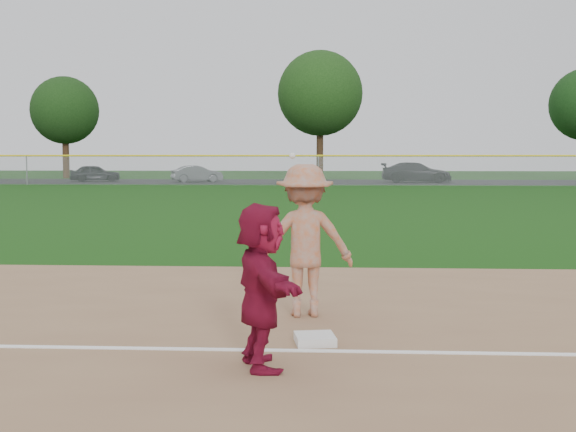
{
  "coord_description": "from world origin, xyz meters",
  "views": [
    {
      "loc": [
        0.53,
        -8.51,
        2.18
      ],
      "look_at": [
        0.0,
        1.5,
        1.3
      ],
      "focal_mm": 45.0,
      "sensor_mm": 36.0,
      "label": 1
    }
  ],
  "objects_px": {
    "car_left": "(95,173)",
    "base_runner": "(261,286)",
    "first_base": "(315,339)",
    "car_right": "(416,172)",
    "car_mid": "(197,174)"
  },
  "relations": [
    {
      "from": "car_left",
      "to": "base_runner",
      "type": "bearing_deg",
      "value": -178.29
    },
    {
      "from": "first_base",
      "to": "car_right",
      "type": "height_order",
      "value": "car_right"
    },
    {
      "from": "base_runner",
      "to": "car_mid",
      "type": "distance_m",
      "value": 47.38
    },
    {
      "from": "first_base",
      "to": "car_left",
      "type": "xyz_separation_m",
      "value": [
        -17.45,
        46.02,
        0.58
      ]
    },
    {
      "from": "car_left",
      "to": "car_right",
      "type": "bearing_deg",
      "value": -109.81
    },
    {
      "from": "car_mid",
      "to": "car_right",
      "type": "xyz_separation_m",
      "value": [
        16.28,
        -0.26,
        0.12
      ]
    },
    {
      "from": "base_runner",
      "to": "car_right",
      "type": "height_order",
      "value": "base_runner"
    },
    {
      "from": "first_base",
      "to": "car_mid",
      "type": "bearing_deg",
      "value": 101.84
    },
    {
      "from": "car_left",
      "to": "first_base",
      "type": "bearing_deg",
      "value": -177.34
    },
    {
      "from": "base_runner",
      "to": "car_mid",
      "type": "height_order",
      "value": "base_runner"
    },
    {
      "from": "base_runner",
      "to": "car_right",
      "type": "relative_size",
      "value": 0.33
    },
    {
      "from": "base_runner",
      "to": "car_left",
      "type": "bearing_deg",
      "value": 3.25
    },
    {
      "from": "car_left",
      "to": "car_mid",
      "type": "bearing_deg",
      "value": -111.4
    },
    {
      "from": "first_base",
      "to": "car_mid",
      "type": "height_order",
      "value": "car_mid"
    },
    {
      "from": "first_base",
      "to": "car_left",
      "type": "distance_m",
      "value": 49.22
    }
  ]
}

